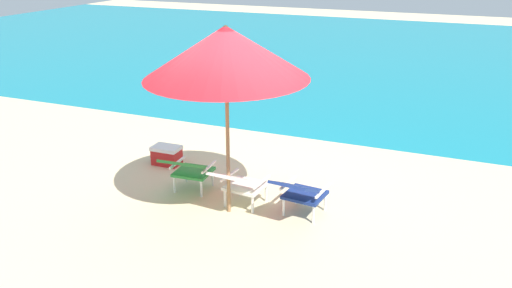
{
  "coord_description": "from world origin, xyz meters",
  "views": [
    {
      "loc": [
        2.9,
        -6.57,
        3.51
      ],
      "look_at": [
        0.0,
        0.31,
        0.75
      ],
      "focal_mm": 38.16,
      "sensor_mm": 36.0,
      "label": 1
    }
  ],
  "objects_px": {
    "lounge_chair_left": "(188,169)",
    "cooler_box": "(167,155)",
    "lounge_chair_center": "(240,183)",
    "beach_umbrella_center": "(226,52)",
    "lounge_chair_right": "(300,191)"
  },
  "relations": [
    {
      "from": "lounge_chair_right",
      "to": "cooler_box",
      "type": "relative_size",
      "value": 1.94
    },
    {
      "from": "lounge_chair_left",
      "to": "lounge_chair_center",
      "type": "height_order",
      "value": "same"
    },
    {
      "from": "lounge_chair_left",
      "to": "cooler_box",
      "type": "distance_m",
      "value": 1.29
    },
    {
      "from": "lounge_chair_center",
      "to": "beach_umbrella_center",
      "type": "distance_m",
      "value": 1.83
    },
    {
      "from": "lounge_chair_left",
      "to": "cooler_box",
      "type": "bearing_deg",
      "value": 136.49
    },
    {
      "from": "cooler_box",
      "to": "lounge_chair_center",
      "type": "bearing_deg",
      "value": -29.42
    },
    {
      "from": "beach_umbrella_center",
      "to": "lounge_chair_left",
      "type": "bearing_deg",
      "value": 160.34
    },
    {
      "from": "lounge_chair_center",
      "to": "beach_umbrella_center",
      "type": "relative_size",
      "value": 0.35
    },
    {
      "from": "lounge_chair_center",
      "to": "lounge_chair_left",
      "type": "bearing_deg",
      "value": 170.15
    },
    {
      "from": "lounge_chair_left",
      "to": "beach_umbrella_center",
      "type": "height_order",
      "value": "beach_umbrella_center"
    },
    {
      "from": "lounge_chair_left",
      "to": "beach_umbrella_center",
      "type": "distance_m",
      "value": 2.01
    },
    {
      "from": "beach_umbrella_center",
      "to": "lounge_chair_right",
      "type": "bearing_deg",
      "value": 10.91
    },
    {
      "from": "cooler_box",
      "to": "lounge_chair_left",
      "type": "bearing_deg",
      "value": -43.51
    },
    {
      "from": "lounge_chair_left",
      "to": "cooler_box",
      "type": "relative_size",
      "value": 1.91
    },
    {
      "from": "beach_umbrella_center",
      "to": "lounge_chair_center",
      "type": "bearing_deg",
      "value": 49.7
    }
  ]
}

